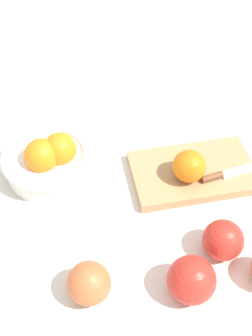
{
  "coord_description": "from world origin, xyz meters",
  "views": [
    {
      "loc": [
        -0.07,
        -0.54,
        0.7
      ],
      "look_at": [
        -0.02,
        0.05,
        0.04
      ],
      "focal_mm": 47.43,
      "sensor_mm": 36.0,
      "label": 1
    }
  ],
  "objects_px": {
    "bowl": "(48,159)",
    "apple_front_right_3": "(223,240)",
    "knife": "(227,173)",
    "cutting_board": "(193,172)",
    "apple_front_right": "(191,280)",
    "orange_on_board": "(189,166)",
    "apple_front_left": "(89,283)"
  },
  "relations": [
    {
      "from": "bowl",
      "to": "orange_on_board",
      "type": "xyz_separation_m",
      "value": [
        0.28,
        -0.06,
        0.02
      ]
    },
    {
      "from": "apple_front_right_3",
      "to": "apple_front_right",
      "type": "bearing_deg",
      "value": -134.04
    },
    {
      "from": "knife",
      "to": "cutting_board",
      "type": "bearing_deg",
      "value": 160.8
    },
    {
      "from": "orange_on_board",
      "to": "apple_front_left",
      "type": "bearing_deg",
      "value": -132.43
    },
    {
      "from": "cutting_board",
      "to": "apple_front_left",
      "type": "xyz_separation_m",
      "value": [
        -0.22,
        -0.25,
        0.03
      ]
    },
    {
      "from": "bowl",
      "to": "apple_front_right",
      "type": "xyz_separation_m",
      "value": [
        0.24,
        -0.29,
        0.0
      ]
    },
    {
      "from": "apple_front_right",
      "to": "apple_front_right_3",
      "type": "xyz_separation_m",
      "value": [
        0.07,
        0.07,
        -0.0
      ]
    },
    {
      "from": "knife",
      "to": "apple_front_right_3",
      "type": "height_order",
      "value": "apple_front_right_3"
    },
    {
      "from": "cutting_board",
      "to": "orange_on_board",
      "type": "height_order",
      "value": "orange_on_board"
    },
    {
      "from": "knife",
      "to": "apple_front_left",
      "type": "height_order",
      "value": "apple_front_left"
    },
    {
      "from": "bowl",
      "to": "orange_on_board",
      "type": "distance_m",
      "value": 0.29
    },
    {
      "from": "apple_front_right_3",
      "to": "cutting_board",
      "type": "bearing_deg",
      "value": 94.98
    },
    {
      "from": "knife",
      "to": "apple_front_right_3",
      "type": "distance_m",
      "value": 0.17
    },
    {
      "from": "orange_on_board",
      "to": "apple_front_left",
      "type": "relative_size",
      "value": 0.89
    },
    {
      "from": "cutting_board",
      "to": "orange_on_board",
      "type": "distance_m",
      "value": 0.05
    },
    {
      "from": "knife",
      "to": "apple_front_right_3",
      "type": "relative_size",
      "value": 2.08
    },
    {
      "from": "cutting_board",
      "to": "apple_front_left",
      "type": "relative_size",
      "value": 3.4
    },
    {
      "from": "knife",
      "to": "apple_front_left",
      "type": "xyz_separation_m",
      "value": [
        -0.29,
        -0.22,
        0.01
      ]
    },
    {
      "from": "apple_front_right",
      "to": "apple_front_left",
      "type": "distance_m",
      "value": 0.17
    },
    {
      "from": "apple_front_right_3",
      "to": "orange_on_board",
      "type": "bearing_deg",
      "value": 101.29
    },
    {
      "from": "knife",
      "to": "apple_front_right",
      "type": "relative_size",
      "value": 1.88
    },
    {
      "from": "cutting_board",
      "to": "orange_on_board",
      "type": "bearing_deg",
      "value": -128.65
    },
    {
      "from": "knife",
      "to": "apple_front_left",
      "type": "relative_size",
      "value": 2.08
    },
    {
      "from": "bowl",
      "to": "cutting_board",
      "type": "distance_m",
      "value": 0.3
    },
    {
      "from": "bowl",
      "to": "apple_front_left",
      "type": "xyz_separation_m",
      "value": [
        0.08,
        -0.28,
        -0.0
      ]
    },
    {
      "from": "cutting_board",
      "to": "apple_front_right",
      "type": "distance_m",
      "value": 0.26
    },
    {
      "from": "knife",
      "to": "apple_front_right",
      "type": "height_order",
      "value": "apple_front_right"
    },
    {
      "from": "apple_front_right",
      "to": "bowl",
      "type": "bearing_deg",
      "value": 129.6
    },
    {
      "from": "knife",
      "to": "apple_front_right",
      "type": "xyz_separation_m",
      "value": [
        -0.12,
        -0.23,
        0.01
      ]
    },
    {
      "from": "cutting_board",
      "to": "apple_front_left",
      "type": "distance_m",
      "value": 0.33
    },
    {
      "from": "bowl",
      "to": "apple_front_right_3",
      "type": "relative_size",
      "value": 2.5
    },
    {
      "from": "orange_on_board",
      "to": "apple_front_left",
      "type": "height_order",
      "value": "orange_on_board"
    }
  ]
}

